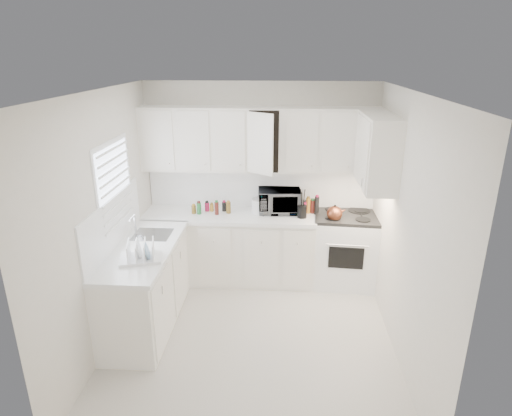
# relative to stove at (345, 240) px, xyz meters

# --- Properties ---
(floor) EXTENTS (3.20, 3.20, 0.00)m
(floor) POSITION_rel_stove_xyz_m (-1.13, -1.31, -0.62)
(floor) COLOR beige
(floor) RESTS_ON ground
(ceiling) EXTENTS (3.20, 3.20, 0.00)m
(ceiling) POSITION_rel_stove_xyz_m (-1.13, -1.31, 1.98)
(ceiling) COLOR white
(ceiling) RESTS_ON ground
(wall_back) EXTENTS (3.00, 0.00, 3.00)m
(wall_back) POSITION_rel_stove_xyz_m (-1.13, 0.29, 0.68)
(wall_back) COLOR silver
(wall_back) RESTS_ON ground
(wall_front) EXTENTS (3.00, 0.00, 3.00)m
(wall_front) POSITION_rel_stove_xyz_m (-1.13, -2.91, 0.68)
(wall_front) COLOR silver
(wall_front) RESTS_ON ground
(wall_left) EXTENTS (0.00, 3.20, 3.20)m
(wall_left) POSITION_rel_stove_xyz_m (-2.63, -1.31, 0.68)
(wall_left) COLOR silver
(wall_left) RESTS_ON ground
(wall_right) EXTENTS (0.00, 3.20, 3.20)m
(wall_right) POSITION_rel_stove_xyz_m (0.37, -1.31, 0.68)
(wall_right) COLOR silver
(wall_right) RESTS_ON ground
(window_blinds) EXTENTS (0.06, 0.96, 1.06)m
(window_blinds) POSITION_rel_stove_xyz_m (-2.61, -0.96, 0.93)
(window_blinds) COLOR white
(window_blinds) RESTS_ON wall_left
(lower_cabinets_back) EXTENTS (2.22, 0.60, 0.90)m
(lower_cabinets_back) POSITION_rel_stove_xyz_m (-1.52, -0.01, -0.17)
(lower_cabinets_back) COLOR silver
(lower_cabinets_back) RESTS_ON floor
(lower_cabinets_left) EXTENTS (0.60, 1.60, 0.90)m
(lower_cabinets_left) POSITION_rel_stove_xyz_m (-2.33, -1.11, -0.17)
(lower_cabinets_left) COLOR silver
(lower_cabinets_left) RESTS_ON floor
(countertop_back) EXTENTS (2.24, 0.64, 0.05)m
(countertop_back) POSITION_rel_stove_xyz_m (-1.52, -0.02, 0.31)
(countertop_back) COLOR white
(countertop_back) RESTS_ON lower_cabinets_back
(countertop_left) EXTENTS (0.64, 1.62, 0.05)m
(countertop_left) POSITION_rel_stove_xyz_m (-2.32, -1.11, 0.31)
(countertop_left) COLOR white
(countertop_left) RESTS_ON lower_cabinets_left
(backsplash_back) EXTENTS (2.98, 0.02, 0.55)m
(backsplash_back) POSITION_rel_stove_xyz_m (-1.13, 0.28, 0.61)
(backsplash_back) COLOR white
(backsplash_back) RESTS_ON wall_back
(backsplash_left) EXTENTS (0.02, 1.60, 0.55)m
(backsplash_left) POSITION_rel_stove_xyz_m (-2.62, -1.11, 0.61)
(backsplash_left) COLOR white
(backsplash_left) RESTS_ON wall_left
(upper_cabinets_back) EXTENTS (3.00, 0.33, 0.80)m
(upper_cabinets_back) POSITION_rel_stove_xyz_m (-1.13, 0.13, 0.88)
(upper_cabinets_back) COLOR silver
(upper_cabinets_back) RESTS_ON wall_back
(upper_cabinets_right) EXTENTS (0.33, 0.90, 0.80)m
(upper_cabinets_right) POSITION_rel_stove_xyz_m (0.20, -0.49, 0.88)
(upper_cabinets_right) COLOR silver
(upper_cabinets_right) RESTS_ON wall_right
(sink) EXTENTS (0.42, 0.38, 0.30)m
(sink) POSITION_rel_stove_xyz_m (-2.32, -0.76, 0.45)
(sink) COLOR gray
(sink) RESTS_ON countertop_left
(stove) EXTENTS (0.85, 0.72, 1.23)m
(stove) POSITION_rel_stove_xyz_m (0.00, 0.00, 0.00)
(stove) COLOR white
(stove) RESTS_ON floor
(tea_kettle) EXTENTS (0.26, 0.23, 0.22)m
(tea_kettle) POSITION_rel_stove_xyz_m (-0.18, -0.16, 0.43)
(tea_kettle) COLOR maroon
(tea_kettle) RESTS_ON stove
(frying_pan) EXTENTS (0.29, 0.49, 0.04)m
(frying_pan) POSITION_rel_stove_xyz_m (0.18, 0.16, 0.35)
(frying_pan) COLOR black
(frying_pan) RESTS_ON stove
(microwave) EXTENTS (0.57, 0.35, 0.37)m
(microwave) POSITION_rel_stove_xyz_m (-0.87, 0.10, 0.52)
(microwave) COLOR gray
(microwave) RESTS_ON countertop_back
(rice_cooker) EXTENTS (0.28, 0.28, 0.22)m
(rice_cooker) POSITION_rel_stove_xyz_m (-1.12, 0.05, 0.44)
(rice_cooker) COLOR white
(rice_cooker) RESTS_ON countertop_back
(paper_towel) EXTENTS (0.12, 0.12, 0.27)m
(paper_towel) POSITION_rel_stove_xyz_m (-1.08, 0.13, 0.47)
(paper_towel) COLOR white
(paper_towel) RESTS_ON countertop_back
(utensil_crock) EXTENTS (0.14, 0.14, 0.39)m
(utensil_crock) POSITION_rel_stove_xyz_m (-0.58, -0.09, 0.53)
(utensil_crock) COLOR black
(utensil_crock) RESTS_ON countertop_back
(dish_rack) EXTENTS (0.47, 0.40, 0.22)m
(dish_rack) POSITION_rel_stove_xyz_m (-2.25, -1.40, 0.44)
(dish_rack) COLOR white
(dish_rack) RESTS_ON countertop_left
(spice_left_0) EXTENTS (0.06, 0.06, 0.13)m
(spice_left_0) POSITION_rel_stove_xyz_m (-1.98, 0.11, 0.40)
(spice_left_0) COLOR brown
(spice_left_0) RESTS_ON countertop_back
(spice_left_1) EXTENTS (0.06, 0.06, 0.13)m
(spice_left_1) POSITION_rel_stove_xyz_m (-1.91, 0.02, 0.40)
(spice_left_1) COLOR #256F35
(spice_left_1) RESTS_ON countertop_back
(spice_left_2) EXTENTS (0.06, 0.06, 0.13)m
(spice_left_2) POSITION_rel_stove_xyz_m (-1.83, 0.11, 0.40)
(spice_left_2) COLOR #B51848
(spice_left_2) RESTS_ON countertop_back
(spice_left_3) EXTENTS (0.06, 0.06, 0.13)m
(spice_left_3) POSITION_rel_stove_xyz_m (-1.76, 0.02, 0.40)
(spice_left_3) COLOR #BD862C
(spice_left_3) RESTS_ON countertop_back
(spice_left_4) EXTENTS (0.06, 0.06, 0.13)m
(spice_left_4) POSITION_rel_stove_xyz_m (-1.68, 0.11, 0.40)
(spice_left_4) COLOR #521D17
(spice_left_4) RESTS_ON countertop_back
(spice_left_5) EXTENTS (0.06, 0.06, 0.13)m
(spice_left_5) POSITION_rel_stove_xyz_m (-1.61, 0.02, 0.40)
(spice_left_5) COLOR black
(spice_left_5) RESTS_ON countertop_back
(spice_left_6) EXTENTS (0.06, 0.06, 0.13)m
(spice_left_6) POSITION_rel_stove_xyz_m (-1.53, 0.11, 0.40)
(spice_left_6) COLOR brown
(spice_left_6) RESTS_ON countertop_back
(sauce_right_0) EXTENTS (0.06, 0.06, 0.19)m
(sauce_right_0) POSITION_rel_stove_xyz_m (-0.55, 0.15, 0.43)
(sauce_right_0) COLOR #B51848
(sauce_right_0) RESTS_ON countertop_back
(sauce_right_1) EXTENTS (0.06, 0.06, 0.19)m
(sauce_right_1) POSITION_rel_stove_xyz_m (-0.50, 0.09, 0.43)
(sauce_right_1) COLOR #BD862C
(sauce_right_1) RESTS_ON countertop_back
(sauce_right_2) EXTENTS (0.06, 0.06, 0.19)m
(sauce_right_2) POSITION_rel_stove_xyz_m (-0.44, 0.15, 0.43)
(sauce_right_2) COLOR #521D17
(sauce_right_2) RESTS_ON countertop_back
(sauce_right_3) EXTENTS (0.06, 0.06, 0.19)m
(sauce_right_3) POSITION_rel_stove_xyz_m (-0.39, 0.09, 0.43)
(sauce_right_3) COLOR black
(sauce_right_3) RESTS_ON countertop_back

